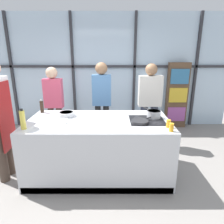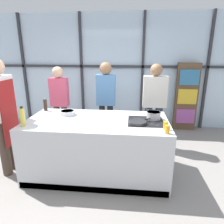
{
  "view_description": "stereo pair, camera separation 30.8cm",
  "coord_description": "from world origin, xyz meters",
  "px_view_note": "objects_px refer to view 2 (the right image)",
  "views": [
    {
      "loc": [
        0.21,
        -2.85,
        1.88
      ],
      "look_at": [
        0.22,
        0.1,
        0.99
      ],
      "focal_mm": 32.0,
      "sensor_mm": 36.0,
      "label": 1
    },
    {
      "loc": [
        0.51,
        -2.84,
        1.88
      ],
      "look_at": [
        0.22,
        0.1,
        0.99
      ],
      "focal_mm": 32.0,
      "sensor_mm": 36.0,
      "label": 2
    }
  ],
  "objects_px": {
    "chef": "(3,110)",
    "mixing_bowl": "(67,113)",
    "spectator_center_right": "(154,101)",
    "saucepan": "(154,115)",
    "spectator_far_left": "(60,100)",
    "juice_glass_near": "(167,129)",
    "white_plate": "(62,120)",
    "spectator_center_left": "(106,98)",
    "oil_bottle": "(23,117)",
    "frying_pan": "(138,122)",
    "juice_glass_far": "(166,126)",
    "pepper_grinder": "(45,105)"
  },
  "relations": [
    {
      "from": "saucepan",
      "to": "white_plate",
      "type": "distance_m",
      "value": 1.4
    },
    {
      "from": "spectator_far_left",
      "to": "frying_pan",
      "type": "bearing_deg",
      "value": 143.07
    },
    {
      "from": "juice_glass_far",
      "to": "saucepan",
      "type": "bearing_deg",
      "value": 105.21
    },
    {
      "from": "white_plate",
      "to": "mixing_bowl",
      "type": "height_order",
      "value": "mixing_bowl"
    },
    {
      "from": "saucepan",
      "to": "juice_glass_near",
      "type": "bearing_deg",
      "value": -78.43
    },
    {
      "from": "frying_pan",
      "to": "pepper_grinder",
      "type": "distance_m",
      "value": 1.69
    },
    {
      "from": "frying_pan",
      "to": "saucepan",
      "type": "height_order",
      "value": "saucepan"
    },
    {
      "from": "juice_glass_near",
      "to": "chef",
      "type": "bearing_deg",
      "value": 172.52
    },
    {
      "from": "juice_glass_far",
      "to": "juice_glass_near",
      "type": "bearing_deg",
      "value": -90.0
    },
    {
      "from": "saucepan",
      "to": "mixing_bowl",
      "type": "distance_m",
      "value": 1.38
    },
    {
      "from": "mixing_bowl",
      "to": "oil_bottle",
      "type": "xyz_separation_m",
      "value": [
        -0.45,
        -0.55,
        0.09
      ]
    },
    {
      "from": "juice_glass_near",
      "to": "saucepan",
      "type": "bearing_deg",
      "value": 101.57
    },
    {
      "from": "oil_bottle",
      "to": "juice_glass_far",
      "type": "relative_size",
      "value": 2.57
    },
    {
      "from": "chef",
      "to": "frying_pan",
      "type": "distance_m",
      "value": 2.04
    },
    {
      "from": "spectator_center_left",
      "to": "juice_glass_near",
      "type": "height_order",
      "value": "spectator_center_left"
    },
    {
      "from": "saucepan",
      "to": "juice_glass_near",
      "type": "distance_m",
      "value": 0.58
    },
    {
      "from": "spectator_far_left",
      "to": "mixing_bowl",
      "type": "xyz_separation_m",
      "value": [
        0.44,
        -0.88,
        -0.01
      ]
    },
    {
      "from": "oil_bottle",
      "to": "juice_glass_near",
      "type": "height_order",
      "value": "oil_bottle"
    },
    {
      "from": "spectator_far_left",
      "to": "mixing_bowl",
      "type": "height_order",
      "value": "spectator_far_left"
    },
    {
      "from": "oil_bottle",
      "to": "spectator_center_right",
      "type": "bearing_deg",
      "value": 36.37
    },
    {
      "from": "spectator_center_left",
      "to": "saucepan",
      "type": "relative_size",
      "value": 4.46
    },
    {
      "from": "saucepan",
      "to": "oil_bottle",
      "type": "height_order",
      "value": "oil_bottle"
    },
    {
      "from": "spectator_far_left",
      "to": "mixing_bowl",
      "type": "relative_size",
      "value": 6.25
    },
    {
      "from": "frying_pan",
      "to": "saucepan",
      "type": "bearing_deg",
      "value": 45.46
    },
    {
      "from": "spectator_far_left",
      "to": "oil_bottle",
      "type": "bearing_deg",
      "value": 89.7
    },
    {
      "from": "spectator_far_left",
      "to": "juice_glass_near",
      "type": "bearing_deg",
      "value": 142.13
    },
    {
      "from": "chef",
      "to": "spectator_center_left",
      "type": "xyz_separation_m",
      "value": [
        1.42,
        1.2,
        -0.04
      ]
    },
    {
      "from": "spectator_far_left",
      "to": "oil_bottle",
      "type": "height_order",
      "value": "spectator_far_left"
    },
    {
      "from": "saucepan",
      "to": "mixing_bowl",
      "type": "xyz_separation_m",
      "value": [
        -1.38,
        0.06,
        -0.02
      ]
    },
    {
      "from": "spectator_center_right",
      "to": "saucepan",
      "type": "distance_m",
      "value": 0.95
    },
    {
      "from": "mixing_bowl",
      "to": "pepper_grinder",
      "type": "xyz_separation_m",
      "value": [
        -0.46,
        0.22,
        0.07
      ]
    },
    {
      "from": "spectator_center_right",
      "to": "white_plate",
      "type": "height_order",
      "value": "spectator_center_right"
    },
    {
      "from": "spectator_center_right",
      "to": "juice_glass_far",
      "type": "bearing_deg",
      "value": 90.31
    },
    {
      "from": "saucepan",
      "to": "mixing_bowl",
      "type": "bearing_deg",
      "value": 177.31
    },
    {
      "from": "frying_pan",
      "to": "mixing_bowl",
      "type": "relative_size",
      "value": 1.44
    },
    {
      "from": "chef",
      "to": "saucepan",
      "type": "xyz_separation_m",
      "value": [
        2.27,
        0.25,
        -0.08
      ]
    },
    {
      "from": "spectator_center_left",
      "to": "juice_glass_near",
      "type": "bearing_deg",
      "value": 122.84
    },
    {
      "from": "spectator_center_left",
      "to": "frying_pan",
      "type": "height_order",
      "value": "spectator_center_left"
    },
    {
      "from": "juice_glass_far",
      "to": "white_plate",
      "type": "bearing_deg",
      "value": 171.35
    },
    {
      "from": "frying_pan",
      "to": "juice_glass_far",
      "type": "relative_size",
      "value": 3.4
    },
    {
      "from": "spectator_center_right",
      "to": "oil_bottle",
      "type": "height_order",
      "value": "spectator_center_right"
    },
    {
      "from": "spectator_center_right",
      "to": "oil_bottle",
      "type": "relative_size",
      "value": 5.98
    },
    {
      "from": "juice_glass_far",
      "to": "oil_bottle",
      "type": "bearing_deg",
      "value": -178.24
    },
    {
      "from": "chef",
      "to": "mixing_bowl",
      "type": "distance_m",
      "value": 0.96
    },
    {
      "from": "white_plate",
      "to": "spectator_center_left",
      "type": "bearing_deg",
      "value": 65.16
    },
    {
      "from": "white_plate",
      "to": "pepper_grinder",
      "type": "xyz_separation_m",
      "value": [
        -0.46,
        0.48,
        0.1
      ]
    },
    {
      "from": "spectator_far_left",
      "to": "juice_glass_near",
      "type": "relative_size",
      "value": 14.73
    },
    {
      "from": "spectator_center_left",
      "to": "white_plate",
      "type": "distance_m",
      "value": 1.26
    },
    {
      "from": "white_plate",
      "to": "juice_glass_near",
      "type": "bearing_deg",
      "value": -13.78
    },
    {
      "from": "white_plate",
      "to": "oil_bottle",
      "type": "xyz_separation_m",
      "value": [
        -0.45,
        -0.29,
        0.12
      ]
    }
  ]
}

